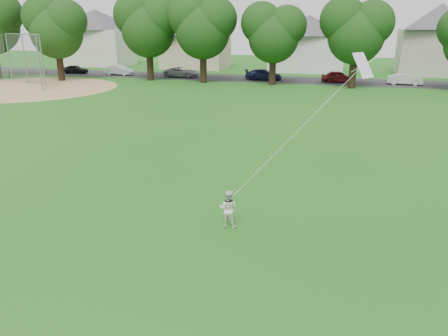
# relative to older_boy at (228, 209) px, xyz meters

# --- Properties ---
(ground) EXTENTS (160.00, 160.00, 0.00)m
(ground) POSITION_rel_older_boy_xyz_m (-2.02, -2.74, -0.64)
(ground) COLOR #1B5B14
(ground) RESTS_ON ground
(street) EXTENTS (90.00, 7.00, 0.01)m
(street) POSITION_rel_older_boy_xyz_m (-2.02, 39.26, -0.63)
(street) COLOR #2D2D30
(street) RESTS_ON ground
(dirt_infield) EXTENTS (18.00, 18.00, 0.02)m
(dirt_infield) POSITION_rel_older_boy_xyz_m (-28.02, 25.26, -0.63)
(dirt_infield) COLOR #9E7F51
(dirt_infield) RESTS_ON ground
(older_boy) EXTENTS (0.63, 0.49, 1.28)m
(older_boy) POSITION_rel_older_boy_xyz_m (0.00, 0.00, 0.00)
(older_boy) COLOR silver
(older_boy) RESTS_ON ground
(kite) EXTENTS (2.48, 2.97, 7.36)m
(kite) POSITION_rel_older_boy_xyz_m (1.98, 2.37, 2.29)
(kite) COLOR white
(kite) RESTS_ON ground
(baseball_backstop) EXTENTS (11.30, 5.14, 5.23)m
(baseball_backstop) POSITION_rel_older_boy_xyz_m (-30.62, 27.83, 1.97)
(baseball_backstop) COLOR gray
(baseball_backstop) RESTS_ON ground
(tree_row) EXTENTS (82.44, 9.38, 10.65)m
(tree_row) POSITION_rel_older_boy_xyz_m (-1.80, 33.33, 5.74)
(tree_row) COLOR black
(tree_row) RESTS_ON ground
(parked_cars) EXTENTS (61.59, 2.35, 1.29)m
(parked_cars) POSITION_rel_older_boy_xyz_m (-0.53, 38.26, -0.02)
(parked_cars) COLOR black
(parked_cars) RESTS_ON ground
(house_row) EXTENTS (77.22, 14.26, 10.20)m
(house_row) POSITION_rel_older_boy_xyz_m (-3.33, 49.26, 4.27)
(house_row) COLOR silver
(house_row) RESTS_ON ground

